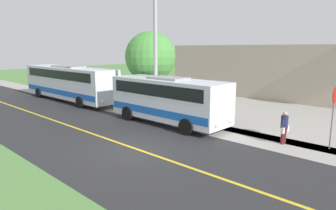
# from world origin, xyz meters

# --- Properties ---
(ground_plane) EXTENTS (120.00, 120.00, 0.00)m
(ground_plane) POSITION_xyz_m (0.00, 0.00, 0.00)
(ground_plane) COLOR #548442
(road_surface) EXTENTS (8.00, 100.00, 0.01)m
(road_surface) POSITION_xyz_m (0.00, 0.00, 0.00)
(road_surface) COLOR #28282B
(road_surface) RESTS_ON ground
(sidewalk) EXTENTS (2.40, 100.00, 0.01)m
(sidewalk) POSITION_xyz_m (-5.20, 0.00, 0.00)
(sidewalk) COLOR #9E9991
(sidewalk) RESTS_ON ground
(parking_lot_surface) EXTENTS (14.00, 36.00, 0.01)m
(parking_lot_surface) POSITION_xyz_m (-12.40, 3.00, 0.00)
(parking_lot_surface) COLOR #9E9991
(parking_lot_surface) RESTS_ON ground
(road_centre_line) EXTENTS (0.16, 100.00, 0.00)m
(road_centre_line) POSITION_xyz_m (0.00, 0.00, 0.01)
(road_centre_line) COLOR gold
(road_centre_line) RESTS_ON ground
(shuttle_bus_front) EXTENTS (2.62, 7.96, 2.84)m
(shuttle_bus_front) POSITION_xyz_m (-4.48, -2.31, 1.57)
(shuttle_bus_front) COLOR silver
(shuttle_bus_front) RESTS_ON ground
(transit_bus_rear) EXTENTS (2.56, 11.85, 3.05)m
(transit_bus_rear) POSITION_xyz_m (-4.46, -14.13, 1.68)
(transit_bus_rear) COLOR silver
(transit_bus_rear) RESTS_ON ground
(pedestrian_with_bags) EXTENTS (0.72, 0.34, 1.59)m
(pedestrian_with_bags) POSITION_xyz_m (-5.41, 4.46, 0.85)
(pedestrian_with_bags) COLOR #4C1919
(pedestrian_with_bags) RESTS_ON ground
(stop_sign) EXTENTS (0.76, 0.07, 2.88)m
(stop_sign) POSITION_xyz_m (-6.10, 6.33, 1.96)
(stop_sign) COLOR slate
(stop_sign) RESTS_ON ground
(street_light_pole) EXTENTS (1.97, 0.24, 8.73)m
(street_light_pole) POSITION_xyz_m (-4.89, -3.90, 4.78)
(street_light_pole) COLOR #9E9EA3
(street_light_pole) RESTS_ON ground
(tree_curbside) EXTENTS (3.88, 3.88, 5.81)m
(tree_curbside) POSITION_xyz_m (-7.40, -6.92, 3.86)
(tree_curbside) COLOR #4C3826
(tree_curbside) RESTS_ON ground
(commercial_building) EXTENTS (10.00, 22.29, 4.83)m
(commercial_building) POSITION_xyz_m (-21.40, -1.33, 2.41)
(commercial_building) COLOR #B7A893
(commercial_building) RESTS_ON ground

